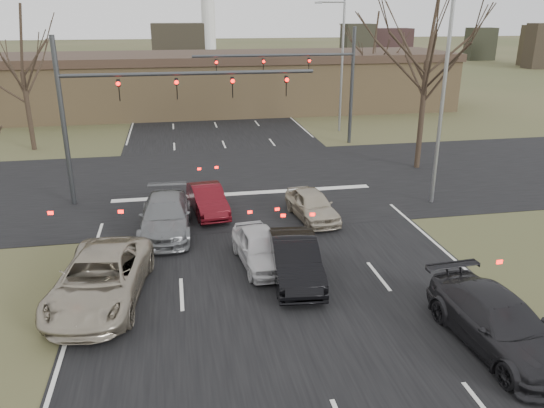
{
  "coord_description": "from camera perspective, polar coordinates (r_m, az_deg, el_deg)",
  "views": [
    {
      "loc": [
        -3.37,
        -13.0,
        8.99
      ],
      "look_at": [
        0.12,
        5.82,
        2.0
      ],
      "focal_mm": 35.0,
      "sensor_mm": 36.0,
      "label": 1
    }
  ],
  "objects": [
    {
      "name": "road_main",
      "position": [
        73.63,
        -8.01,
        12.87
      ],
      "size": [
        14.0,
        300.0,
        0.02
      ],
      "primitive_type": "cube",
      "color": "black",
      "rests_on": "ground"
    },
    {
      "name": "car_black_hatch",
      "position": [
        18.8,
        2.46,
        -5.96
      ],
      "size": [
        1.94,
        4.65,
        1.49
      ],
      "primitive_type": "imported",
      "rotation": [
        0.0,
        0.0,
        -0.08
      ],
      "color": "black",
      "rests_on": "ground"
    },
    {
      "name": "tree_right_near",
      "position": [
        32.37,
        16.79,
        19.1
      ],
      "size": [
        6.9,
        6.9,
        11.5
      ],
      "color": "black",
      "rests_on": "ground"
    },
    {
      "name": "mast_arm_far",
      "position": [
        37.46,
        4.45,
        13.91
      ],
      "size": [
        11.12,
        0.24,
        8.0
      ],
      "color": "#383A3D",
      "rests_on": "ground"
    },
    {
      "name": "car_silver_ahead",
      "position": [
        24.21,
        4.34,
        -0.1
      ],
      "size": [
        2.04,
        4.09,
        1.34
      ],
      "primitive_type": "imported",
      "rotation": [
        0.0,
        0.0,
        0.12
      ],
      "color": "#B2A790",
      "rests_on": "ground"
    },
    {
      "name": "building",
      "position": [
        51.67,
        -4.59,
        12.97
      ],
      "size": [
        42.4,
        10.4,
        5.3
      ],
      "color": "#8F744D",
      "rests_on": "ground"
    },
    {
      "name": "ground",
      "position": [
        16.16,
        3.44,
        -13.78
      ],
      "size": [
        360.0,
        360.0,
        0.0
      ],
      "primitive_type": "plane",
      "color": "#3B4524",
      "rests_on": "ground"
    },
    {
      "name": "car_red_ahead",
      "position": [
        25.04,
        -6.95,
        0.47
      ],
      "size": [
        1.9,
        4.14,
        1.32
      ],
      "primitive_type": "imported",
      "rotation": [
        0.0,
        0.0,
        0.13
      ],
      "color": "#4C0A11",
      "rests_on": "ground"
    },
    {
      "name": "tree_left_far",
      "position": [
        39.24,
        -25.75,
        15.78
      ],
      "size": [
        5.7,
        5.7,
        9.5
      ],
      "color": "black",
      "rests_on": "ground"
    },
    {
      "name": "mast_arm_near",
      "position": [
        26.36,
        -14.71,
        10.87
      ],
      "size": [
        12.12,
        0.24,
        8.0
      ],
      "color": "#383A3D",
      "rests_on": "ground"
    },
    {
      "name": "car_grey_ahead",
      "position": [
        23.1,
        -11.38,
        -1.24
      ],
      "size": [
        2.35,
        5.3,
        1.51
      ],
      "primitive_type": "imported",
      "rotation": [
        0.0,
        0.0,
        -0.04
      ],
      "color": "slate",
      "rests_on": "ground"
    },
    {
      "name": "road_cross",
      "position": [
        29.6,
        -3.48,
        2.37
      ],
      "size": [
        200.0,
        14.0,
        0.02
      ],
      "primitive_type": "cube",
      "color": "black",
      "rests_on": "ground"
    },
    {
      "name": "car_charcoal_sedan",
      "position": [
        16.51,
        23.2,
        -11.69
      ],
      "size": [
        2.48,
        5.32,
        1.5
      ],
      "primitive_type": "imported",
      "rotation": [
        0.0,
        0.0,
        0.07
      ],
      "color": "black",
      "rests_on": "ground"
    },
    {
      "name": "streetlight_right_near",
      "position": [
        26.25,
        17.64,
        11.7
      ],
      "size": [
        2.34,
        0.25,
        10.0
      ],
      "color": "gray",
      "rests_on": "ground"
    },
    {
      "name": "streetlight_right_far",
      "position": [
        42.1,
        7.33,
        15.27
      ],
      "size": [
        2.34,
        0.25,
        10.0
      ],
      "color": "gray",
      "rests_on": "ground"
    },
    {
      "name": "car_white_sedan",
      "position": [
        19.85,
        -1.23,
        -4.69
      ],
      "size": [
        2.01,
        4.14,
        1.36
      ],
      "primitive_type": "imported",
      "rotation": [
        0.0,
        0.0,
        0.1
      ],
      "color": "silver",
      "rests_on": "ground"
    },
    {
      "name": "tree_right_far",
      "position": [
        51.44,
        10.93,
        17.45
      ],
      "size": [
        5.4,
        5.4,
        9.0
      ],
      "color": "black",
      "rests_on": "ground"
    },
    {
      "name": "car_silver_suv",
      "position": [
        18.24,
        -17.99,
        -7.69
      ],
      "size": [
        3.41,
        6.08,
        1.61
      ],
      "primitive_type": "imported",
      "rotation": [
        0.0,
        0.0,
        -0.13
      ],
      "color": "#A19682",
      "rests_on": "ground"
    }
  ]
}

